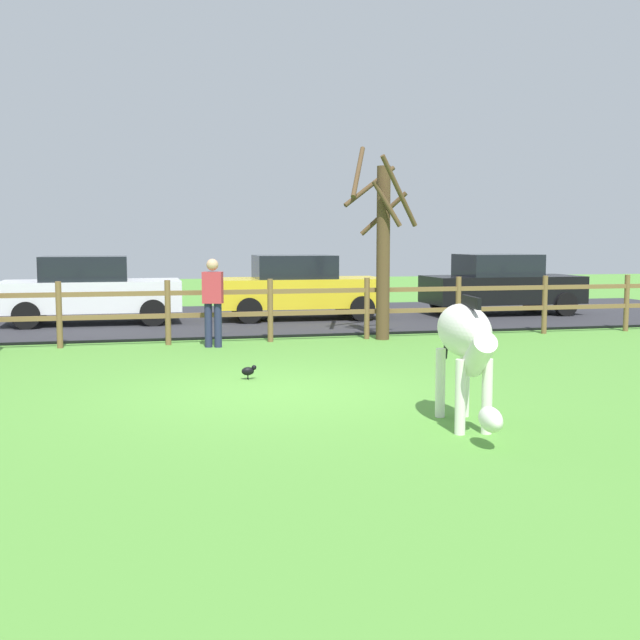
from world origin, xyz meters
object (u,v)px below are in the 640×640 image
(bare_tree, at_px, (382,242))
(parked_car_yellow, at_px, (299,287))
(parked_car_white, at_px, (90,289))
(parked_car_black, at_px, (501,284))
(visitor_left_of_tree, at_px, (213,299))
(zebra, at_px, (466,341))
(crow_on_grass, at_px, (249,371))

(bare_tree, height_order, parked_car_yellow, bare_tree)
(parked_car_white, relative_size, parked_car_yellow, 0.99)
(parked_car_yellow, bearing_deg, parked_car_black, -0.46)
(parked_car_black, bearing_deg, parked_car_white, 179.79)
(parked_car_black, xyz_separation_m, visitor_left_of_tree, (-7.85, -4.24, 0.06))
(bare_tree, height_order, visitor_left_of_tree, bare_tree)
(parked_car_white, xyz_separation_m, parked_car_yellow, (4.91, 0.00, 0.00))
(parked_car_white, relative_size, visitor_left_of_tree, 2.45)
(bare_tree, height_order, zebra, bare_tree)
(bare_tree, bearing_deg, parked_car_yellow, 103.09)
(crow_on_grass, relative_size, visitor_left_of_tree, 0.13)
(zebra, height_order, visitor_left_of_tree, visitor_left_of_tree)
(zebra, relative_size, parked_car_black, 0.48)
(bare_tree, xyz_separation_m, visitor_left_of_tree, (-3.40, -0.41, -1.04))
(zebra, xyz_separation_m, parked_car_white, (-4.43, 11.12, -0.08))
(parked_car_yellow, bearing_deg, zebra, -92.44)
(bare_tree, bearing_deg, visitor_left_of_tree, -173.16)
(parked_car_yellow, bearing_deg, visitor_left_of_tree, -120.19)
(parked_car_white, height_order, parked_car_yellow, same)
(crow_on_grass, bearing_deg, zebra, -61.07)
(zebra, bearing_deg, crow_on_grass, 118.93)
(bare_tree, relative_size, crow_on_grass, 17.99)
(parked_car_white, height_order, parked_car_black, same)
(crow_on_grass, height_order, parked_car_white, parked_car_white)
(parked_car_black, height_order, visitor_left_of_tree, visitor_left_of_tree)
(crow_on_grass, distance_m, parked_car_yellow, 8.15)
(bare_tree, bearing_deg, parked_car_black, 40.73)
(bare_tree, bearing_deg, zebra, -100.75)
(parked_car_yellow, distance_m, visitor_left_of_tree, 4.96)
(visitor_left_of_tree, bearing_deg, parked_car_white, 119.40)
(crow_on_grass, distance_m, parked_car_black, 10.92)
(zebra, bearing_deg, visitor_left_of_tree, 106.47)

